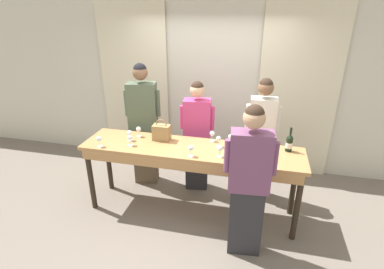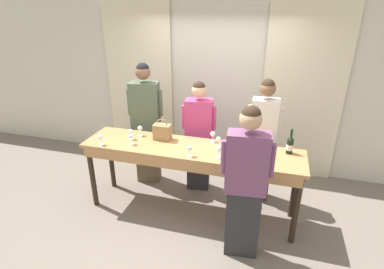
{
  "view_description": "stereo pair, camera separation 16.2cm",
  "coord_description": "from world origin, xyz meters",
  "px_view_note": "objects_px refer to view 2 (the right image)",
  "views": [
    {
      "loc": [
        0.8,
        -3.3,
        2.62
      ],
      "look_at": [
        0.0,
        0.06,
        1.12
      ],
      "focal_mm": 28.0,
      "sensor_mm": 36.0,
      "label": 1
    },
    {
      "loc": [
        0.96,
        -3.26,
        2.62
      ],
      "look_at": [
        0.0,
        0.06,
        1.12
      ],
      "focal_mm": 28.0,
      "sensor_mm": 36.0,
      "label": 2
    }
  ],
  "objects_px": {
    "wine_glass_near_host": "(131,132)",
    "host_pouring": "(245,183)",
    "handbag": "(162,132)",
    "wine_glass_front_mid": "(268,142)",
    "wine_bottle": "(290,145)",
    "wine_glass_back_left": "(213,134)",
    "wine_glass_center_left": "(131,137)",
    "guest_pink_top": "(199,136)",
    "wine_glass_center_right": "(219,150)",
    "wine_glass_front_right": "(231,138)",
    "guest_olive_jacket": "(146,123)",
    "wine_glass_front_left": "(218,140)",
    "wine_glass_center_mid": "(100,137)",
    "guest_cream_sweater": "(262,139)",
    "tasting_bar": "(190,156)",
    "wine_glass_back_mid": "(140,129)",
    "wine_glass_back_right": "(190,148)"
  },
  "relations": [
    {
      "from": "tasting_bar",
      "to": "host_pouring",
      "type": "xyz_separation_m",
      "value": [
        0.76,
        -0.54,
        0.07
      ]
    },
    {
      "from": "wine_glass_front_mid",
      "to": "guest_olive_jacket",
      "type": "height_order",
      "value": "guest_olive_jacket"
    },
    {
      "from": "wine_bottle",
      "to": "wine_glass_back_right",
      "type": "height_order",
      "value": "wine_bottle"
    },
    {
      "from": "wine_glass_center_left",
      "to": "wine_glass_back_left",
      "type": "xyz_separation_m",
      "value": [
        0.99,
        0.37,
        0.0
      ]
    },
    {
      "from": "wine_glass_center_right",
      "to": "wine_glass_front_right",
      "type": "bearing_deg",
      "value": 76.91
    },
    {
      "from": "wine_glass_back_left",
      "to": "wine_bottle",
      "type": "bearing_deg",
      "value": -4.2
    },
    {
      "from": "wine_glass_front_right",
      "to": "wine_glass_back_left",
      "type": "distance_m",
      "value": 0.25
    },
    {
      "from": "guest_cream_sweater",
      "to": "wine_glass_back_right",
      "type": "bearing_deg",
      "value": -134.21
    },
    {
      "from": "wine_glass_front_left",
      "to": "wine_glass_front_mid",
      "type": "height_order",
      "value": "same"
    },
    {
      "from": "handbag",
      "to": "wine_glass_near_host",
      "type": "height_order",
      "value": "handbag"
    },
    {
      "from": "wine_glass_back_mid",
      "to": "host_pouring",
      "type": "relative_size",
      "value": 0.08
    },
    {
      "from": "wine_glass_front_right",
      "to": "wine_glass_center_left",
      "type": "relative_size",
      "value": 1.0
    },
    {
      "from": "wine_glass_center_mid",
      "to": "wine_glass_back_right",
      "type": "relative_size",
      "value": 1.0
    },
    {
      "from": "wine_glass_back_right",
      "to": "guest_olive_jacket",
      "type": "height_order",
      "value": "guest_olive_jacket"
    },
    {
      "from": "wine_glass_back_left",
      "to": "host_pouring",
      "type": "relative_size",
      "value": 0.08
    },
    {
      "from": "wine_glass_back_left",
      "to": "guest_olive_jacket",
      "type": "bearing_deg",
      "value": 162.85
    },
    {
      "from": "wine_glass_back_mid",
      "to": "wine_glass_back_right",
      "type": "bearing_deg",
      "value": -25.95
    },
    {
      "from": "guest_olive_jacket",
      "to": "guest_cream_sweater",
      "type": "height_order",
      "value": "guest_olive_jacket"
    },
    {
      "from": "wine_glass_center_left",
      "to": "wine_glass_near_host",
      "type": "distance_m",
      "value": 0.16
    },
    {
      "from": "handbag",
      "to": "host_pouring",
      "type": "relative_size",
      "value": 0.16
    },
    {
      "from": "wine_glass_front_right",
      "to": "wine_glass_center_left",
      "type": "bearing_deg",
      "value": -165.45
    },
    {
      "from": "wine_glass_front_right",
      "to": "wine_glass_back_left",
      "type": "bearing_deg",
      "value": 169.06
    },
    {
      "from": "guest_olive_jacket",
      "to": "wine_glass_center_left",
      "type": "bearing_deg",
      "value": -81.38
    },
    {
      "from": "guest_cream_sweater",
      "to": "wine_glass_center_right",
      "type": "bearing_deg",
      "value": -121.6
    },
    {
      "from": "wine_glass_near_host",
      "to": "host_pouring",
      "type": "distance_m",
      "value": 1.71
    },
    {
      "from": "tasting_bar",
      "to": "guest_pink_top",
      "type": "height_order",
      "value": "guest_pink_top"
    },
    {
      "from": "wine_glass_center_right",
      "to": "wine_bottle",
      "type": "bearing_deg",
      "value": 23.23
    },
    {
      "from": "handbag",
      "to": "wine_glass_front_mid",
      "type": "xyz_separation_m",
      "value": [
        1.36,
        0.06,
        -0.01
      ]
    },
    {
      "from": "wine_glass_back_mid",
      "to": "guest_cream_sweater",
      "type": "bearing_deg",
      "value": 14.43
    },
    {
      "from": "wine_glass_front_left",
      "to": "host_pouring",
      "type": "xyz_separation_m",
      "value": [
        0.43,
        -0.67,
        -0.15
      ]
    },
    {
      "from": "wine_glass_back_right",
      "to": "wine_glass_center_right",
      "type": "bearing_deg",
      "value": 11.38
    },
    {
      "from": "wine_glass_near_host",
      "to": "host_pouring",
      "type": "relative_size",
      "value": 0.08
    },
    {
      "from": "wine_glass_back_left",
      "to": "host_pouring",
      "type": "bearing_deg",
      "value": -57.0
    },
    {
      "from": "handbag",
      "to": "wine_glass_back_right",
      "type": "xyz_separation_m",
      "value": [
        0.49,
        -0.37,
        -0.01
      ]
    },
    {
      "from": "wine_glass_front_right",
      "to": "guest_pink_top",
      "type": "distance_m",
      "value": 0.68
    },
    {
      "from": "wine_glass_center_mid",
      "to": "tasting_bar",
      "type": "bearing_deg",
      "value": 10.68
    },
    {
      "from": "wine_glass_center_mid",
      "to": "guest_cream_sweater",
      "type": "xyz_separation_m",
      "value": [
        1.98,
        0.83,
        -0.13
      ]
    },
    {
      "from": "guest_olive_jacket",
      "to": "host_pouring",
      "type": "distance_m",
      "value": 2.0
    },
    {
      "from": "wine_glass_center_mid",
      "to": "wine_glass_front_right",
      "type": "bearing_deg",
      "value": 15.43
    },
    {
      "from": "guest_pink_top",
      "to": "wine_glass_center_right",
      "type": "bearing_deg",
      "value": -59.66
    },
    {
      "from": "wine_bottle",
      "to": "guest_pink_top",
      "type": "distance_m",
      "value": 1.32
    },
    {
      "from": "wine_glass_center_left",
      "to": "guest_pink_top",
      "type": "distance_m",
      "value": 1.02
    },
    {
      "from": "wine_glass_front_right",
      "to": "wine_glass_back_left",
      "type": "xyz_separation_m",
      "value": [
        -0.25,
        0.05,
        0.0
      ]
    },
    {
      "from": "handbag",
      "to": "wine_glass_back_right",
      "type": "height_order",
      "value": "handbag"
    },
    {
      "from": "wine_glass_center_left",
      "to": "wine_glass_back_mid",
      "type": "xyz_separation_m",
      "value": [
        -0.01,
        0.29,
        -0.0
      ]
    },
    {
      "from": "wine_glass_front_mid",
      "to": "wine_glass_back_left",
      "type": "xyz_separation_m",
      "value": [
        -0.71,
        0.05,
        0.0
      ]
    },
    {
      "from": "wine_bottle",
      "to": "wine_glass_near_host",
      "type": "relative_size",
      "value": 2.19
    },
    {
      "from": "guest_olive_jacket",
      "to": "wine_glass_front_left",
      "type": "bearing_deg",
      "value": -21.92
    },
    {
      "from": "wine_glass_front_left",
      "to": "wine_glass_center_right",
      "type": "relative_size",
      "value": 1.0
    },
    {
      "from": "wine_glass_front_left",
      "to": "host_pouring",
      "type": "height_order",
      "value": "host_pouring"
    }
  ]
}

